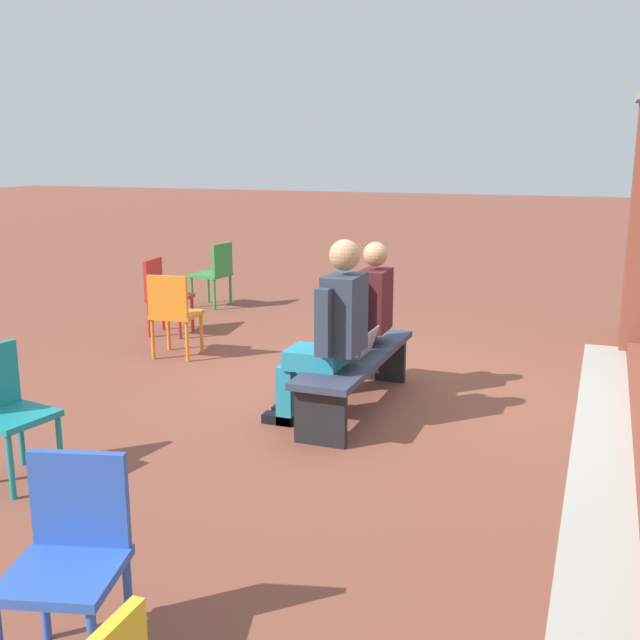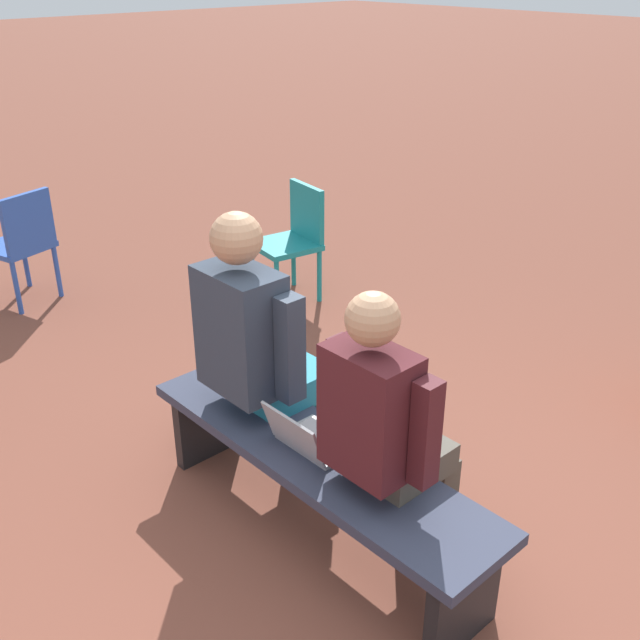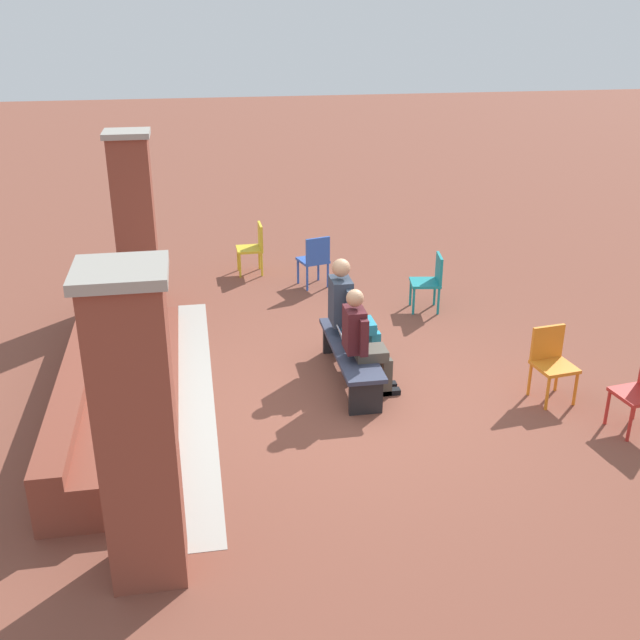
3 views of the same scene
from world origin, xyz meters
name	(u,v)px [view 2 (image 2 of 3)]	position (x,y,z in m)	size (l,w,h in m)	color
ground_plane	(362,593)	(0.00, 0.00, 0.00)	(60.00, 60.00, 0.00)	brown
bench	(315,467)	(0.39, -0.10, 0.35)	(1.80, 0.44, 0.45)	#33384C
person_student	(387,428)	(0.05, -0.17, 0.70)	(0.51, 0.64, 1.29)	#4C473D
person_adult	(262,348)	(0.82, -0.17, 0.74)	(0.57, 0.72, 1.39)	teal
laptop	(310,438)	(0.41, -0.09, 0.50)	(0.32, 0.29, 0.21)	#9EA0A5
plastic_chair_foreground	(22,240)	(3.63, -0.22, 0.48)	(0.52, 0.52, 0.84)	#2D56B7
plastic_chair_mid_courtyard	(294,235)	(2.39, -1.72, 0.48)	(0.48, 0.48, 0.84)	teal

